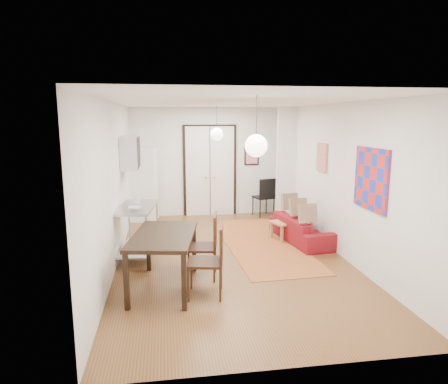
{
  "coord_description": "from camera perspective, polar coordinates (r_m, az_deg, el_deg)",
  "views": [
    {
      "loc": [
        -1.2,
        -7.17,
        2.61
      ],
      "look_at": [
        -0.12,
        0.09,
        1.25
      ],
      "focal_mm": 32.0,
      "sensor_mm": 36.0,
      "label": 1
    }
  ],
  "objects": [
    {
      "name": "floor",
      "position": [
        7.72,
        0.98,
        -9.26
      ],
      "size": [
        7.0,
        7.0,
        0.0
      ],
      "primitive_type": "plane",
      "color": "brown",
      "rests_on": "ground"
    },
    {
      "name": "ceiling",
      "position": [
        7.28,
        1.05,
        12.78
      ],
      "size": [
        4.2,
        7.0,
        0.02
      ],
      "primitive_type": "cube",
      "color": "white",
      "rests_on": "wall_back"
    },
    {
      "name": "wall_back",
      "position": [
        10.8,
        -2.06,
        4.31
      ],
      "size": [
        4.2,
        0.02,
        2.9
      ],
      "primitive_type": "cube",
      "color": "white",
      "rests_on": "floor"
    },
    {
      "name": "wall_front",
      "position": [
        4.03,
        9.3,
        -6.34
      ],
      "size": [
        4.2,
        0.02,
        2.9
      ],
      "primitive_type": "cube",
      "color": "white",
      "rests_on": "floor"
    },
    {
      "name": "wall_left",
      "position": [
        7.32,
        -15.43,
        0.99
      ],
      "size": [
        0.02,
        7.0,
        2.9
      ],
      "primitive_type": "cube",
      "color": "white",
      "rests_on": "floor"
    },
    {
      "name": "wall_right",
      "position": [
        7.98,
        16.07,
        1.72
      ],
      "size": [
        0.02,
        7.0,
        2.9
      ],
      "primitive_type": "cube",
      "color": "white",
      "rests_on": "floor"
    },
    {
      "name": "double_doors",
      "position": [
        10.78,
        -2.03,
        2.96
      ],
      "size": [
        1.44,
        0.06,
        2.5
      ],
      "primitive_type": "cube",
      "color": "white",
      "rests_on": "wall_back"
    },
    {
      "name": "stub_partition",
      "position": [
        10.25,
        8.9,
        3.86
      ],
      "size": [
        0.5,
        0.1,
        2.9
      ],
      "primitive_type": "cube",
      "color": "white",
      "rests_on": "floor"
    },
    {
      "name": "wall_cabinet",
      "position": [
        8.73,
        -13.25,
        5.55
      ],
      "size": [
        0.35,
        1.0,
        0.7
      ],
      "primitive_type": "cube",
      "color": "silver",
      "rests_on": "wall_left"
    },
    {
      "name": "painting_popart",
      "position": [
        6.83,
        20.28,
        1.77
      ],
      "size": [
        0.05,
        1.0,
        1.0
      ],
      "primitive_type": "cube",
      "color": "red",
      "rests_on": "wall_right"
    },
    {
      "name": "painting_abstract",
      "position": [
        8.66,
        13.85,
        4.82
      ],
      "size": [
        0.05,
        0.5,
        0.6
      ],
      "primitive_type": "cube",
      "color": "beige",
      "rests_on": "wall_right"
    },
    {
      "name": "poster_back",
      "position": [
        10.94,
        3.97,
        5.16
      ],
      "size": [
        0.4,
        0.03,
        0.5
      ],
      "primitive_type": "cube",
      "color": "red",
      "rests_on": "wall_back"
    },
    {
      "name": "print_left",
      "position": [
        9.23,
        -13.95,
        6.08
      ],
      "size": [
        0.03,
        0.44,
        0.54
      ],
      "primitive_type": "cube",
      "color": "#A26443",
      "rests_on": "wall_left"
    },
    {
      "name": "pendant_back",
      "position": [
        9.25,
        -1.04,
        8.26
      ],
      "size": [
        0.3,
        0.3,
        0.8
      ],
      "color": "white",
      "rests_on": "ceiling"
    },
    {
      "name": "pendant_front",
      "position": [
        5.32,
        4.62,
        6.61
      ],
      "size": [
        0.3,
        0.3,
        0.8
      ],
      "color": "white",
      "rests_on": "ceiling"
    },
    {
      "name": "kilim_rug",
      "position": [
        8.56,
        5.34,
        -7.27
      ],
      "size": [
        1.66,
        4.0,
        0.01
      ],
      "primitive_type": "cube",
      "rotation": [
        0.0,
        0.0,
        0.05
      ],
      "color": "#AF5C2B",
      "rests_on": "floor"
    },
    {
      "name": "sofa",
      "position": [
        8.78,
        11.05,
        -5.17
      ],
      "size": [
        0.97,
        1.93,
        0.54
      ],
      "primitive_type": "imported",
      "rotation": [
        0.0,
        0.0,
        1.71
      ],
      "color": "maroon",
      "rests_on": "floor"
    },
    {
      "name": "coffee_table",
      "position": [
        8.95,
        9.6,
        -4.36
      ],
      "size": [
        0.99,
        0.75,
        0.39
      ],
      "rotation": [
        0.0,
        0.0,
        0.33
      ],
      "color": "#A7894E",
      "rests_on": "floor"
    },
    {
      "name": "potted_plant",
      "position": [
        8.92,
        10.26,
        -2.82
      ],
      "size": [
        0.39,
        0.42,
        0.38
      ],
      "primitive_type": "imported",
      "rotation": [
        0.0,
        0.0,
        0.33
      ],
      "color": "#387133",
      "rests_on": "coffee_table"
    },
    {
      "name": "kitchen_counter",
      "position": [
        7.69,
        -12.34,
        -4.45
      ],
      "size": [
        0.82,
        1.38,
        1.0
      ],
      "rotation": [
        0.0,
        0.0,
        -0.14
      ],
      "color": "#A5A7A9",
      "rests_on": "floor"
    },
    {
      "name": "bowl",
      "position": [
        7.31,
        -12.6,
        -2.27
      ],
      "size": [
        0.26,
        0.26,
        0.06
      ],
      "primitive_type": "imported",
      "rotation": [
        0.0,
        0.0,
        -0.14
      ],
      "color": "silver",
      "rests_on": "kitchen_counter"
    },
    {
      "name": "soap_bottle",
      "position": [
        7.83,
        -12.35,
        -0.86
      ],
      "size": [
        0.11,
        0.11,
        0.21
      ],
      "primitive_type": "imported",
      "rotation": [
        0.0,
        0.0,
        -0.14
      ],
      "color": "teal",
      "rests_on": "kitchen_counter"
    },
    {
      "name": "fridge",
      "position": [
        10.47,
        -11.39,
        1.01
      ],
      "size": [
        0.74,
        0.74,
        1.85
      ],
      "primitive_type": "cube",
      "rotation": [
        0.0,
        0.0,
        -0.14
      ],
      "color": "white",
      "rests_on": "floor"
    },
    {
      "name": "dining_table",
      "position": [
        6.2,
        -8.63,
        -6.8
      ],
      "size": [
        1.15,
        1.71,
        0.87
      ],
      "rotation": [
        0.0,
        0.0,
        -0.17
      ],
      "color": "black",
      "rests_on": "floor"
    },
    {
      "name": "dining_chair_near",
      "position": [
        6.71,
        -3.43,
        -6.68
      ],
      "size": [
        0.59,
        0.78,
        1.08
      ],
      "rotation": [
        0.0,
        0.0,
        -1.74
      ],
      "color": "#331B10",
      "rests_on": "floor"
    },
    {
      "name": "dining_chair_far",
      "position": [
        6.05,
        -2.83,
        -8.62
      ],
      "size": [
        0.59,
        0.78,
        1.08
      ],
      "rotation": [
        0.0,
        0.0,
        -1.74
      ],
      "color": "#331B10",
      "rests_on": "floor"
    },
    {
      "name": "black_side_chair",
      "position": [
        10.89,
        5.53,
        -0.12
      ],
      "size": [
        0.58,
        0.59,
        1.04
      ],
      "rotation": [
        0.0,
        0.0,
        3.4
      ],
      "color": "black",
      "rests_on": "floor"
    }
  ]
}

